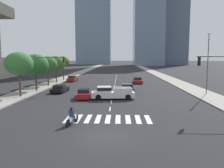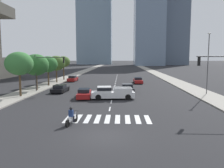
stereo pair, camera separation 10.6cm
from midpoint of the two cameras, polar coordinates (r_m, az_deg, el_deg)
The scene contains 22 objects.
ground_plane at distance 16.17m, azimuth -2.10°, elevation -13.14°, with size 800.00×800.00×0.00m, color #232326.
sidewalk_east at distance 47.17m, azimuth 17.41°, elevation -0.20°, with size 4.00×260.00×0.15m, color gray.
sidewalk_west at distance 47.82m, azimuth -15.91°, elevation -0.06°, with size 4.00×260.00×0.15m, color gray.
crosswalk_near at distance 20.46m, azimuth -1.17°, elevation -8.85°, with size 7.65×2.89×0.01m.
lane_divider_center at distance 48.01m, azimuth 0.71°, elevation 0.13°, with size 0.14×50.00×0.01m.
motorcycle_lead at distance 18.98m, azimuth -10.27°, elevation -8.38°, with size 0.81×2.13×1.49m.
pickup_truck at distance 30.00m, azimuth -0.44°, elevation -2.27°, with size 5.86×2.50×1.67m.
sedan_red_0 at distance 48.96m, azimuth 6.46°, elevation 0.88°, with size 1.87×4.72×1.22m.
sedan_black_1 at distance 35.99m, azimuth 3.78°, elevation -1.11°, with size 2.06×4.65×1.34m.
sedan_black_2 at distance 36.68m, azimuth -13.16°, elevation -1.19°, with size 2.09×4.35×1.24m.
sedan_red_3 at distance 31.11m, azimuth -7.18°, elevation -2.40°, with size 2.15×4.91×1.28m.
sedan_red_4 at distance 53.16m, azimuth -10.10°, elevation 1.34°, with size 1.83×4.41×1.37m.
traffic_signal_near at distance 24.41m, azimuth 26.37°, elevation 2.88°, with size 4.51×0.28×5.85m.
traffic_signal_far at distance 37.13m, azimuth -16.38°, elevation 4.37°, with size 5.12×0.28×5.79m.
street_lamp_east at distance 35.86m, azimuth 23.10°, elevation 5.74°, with size 0.50×0.24×8.91m.
street_tree_nearest at distance 33.46m, azimuth -22.64°, elevation 4.79°, with size 3.79×3.79×6.15m.
street_tree_second at distance 39.10m, azimuth -18.89°, elevation 4.61°, with size 4.16×4.16×5.94m.
street_tree_third at distance 44.93m, azimuth -16.07°, elevation 4.83°, with size 3.63×3.63×5.64m.
street_tree_fourth at distance 50.21m, azimuth -14.11°, elevation 5.12°, with size 3.78×3.78×5.75m.
street_tree_fifth at distance 56.13m, azimuth -12.38°, elevation 5.52°, with size 3.17×3.17×5.71m.
office_tower_left_skyline at distance 199.15m, azimuth -4.60°, elevation 19.10°, with size 28.25×22.05×106.79m.
office_tower_right_skyline at distance 187.25m, azimuth 15.13°, elevation 17.44°, with size 20.24×22.69×83.31m.
Camera 1 is at (1.07, -15.17, 5.48)m, focal length 35.99 mm.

